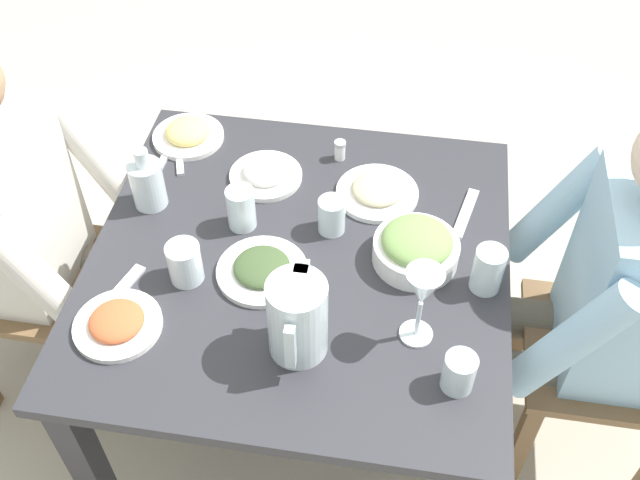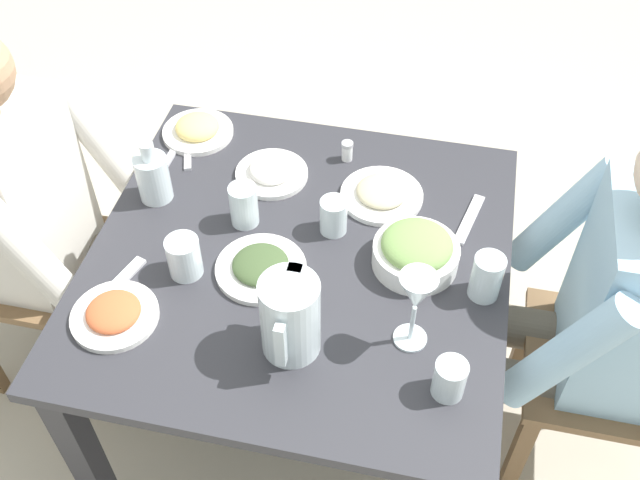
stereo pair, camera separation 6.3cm
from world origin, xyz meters
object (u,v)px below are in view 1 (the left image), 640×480
water_glass_near_left (185,263)px  wine_glass (423,292)px  diner_near (53,230)px  water_glass_near_right (488,270)px  diner_far (576,296)px  salad_bowl (416,247)px  water_glass_center (459,372)px  water_pitcher (297,318)px  oil_carafe (148,186)px  water_glass_far_left (241,208)px  dining_table (300,287)px  salt_shaker (340,150)px  plate_dolmas (262,269)px  plate_beans (377,191)px  water_glass_far_right (332,215)px  plate_rice_curry (117,323)px  plate_yoghurt (266,173)px  plate_fries (188,134)px

water_glass_near_left → wine_glass: (0.08, 0.51, 0.09)m
diner_near → water_glass_near_left: diner_near is taller
water_glass_near_right → wine_glass: bearing=-42.0°
diner_far → salad_bowl: bearing=-86.5°
water_glass_center → water_pitcher: bearing=-97.1°
wine_glass → oil_carafe: 0.73m
water_glass_far_left → water_pitcher: bearing=30.8°
oil_carafe → water_glass_center: bearing=62.0°
dining_table → salt_shaker: salt_shaker is taller
salad_bowl → water_glass_near_right: size_ratio=1.75×
salad_bowl → plate_dolmas: (0.09, -0.33, -0.03)m
water_glass_center → salt_shaker: 0.71m
diner_far → oil_carafe: 1.04m
plate_beans → water_glass_far_right: (0.13, -0.09, 0.03)m
plate_rice_curry → oil_carafe: bearing=-172.8°
plate_beans → plate_yoghurt: plate_yoghurt is taller
plate_dolmas → oil_carafe: 0.36m
water_glass_center → oil_carafe: 0.85m
dining_table → salad_bowl: size_ratio=4.90×
dining_table → water_glass_far_left: water_glass_far_left is taller
water_glass_near_right → water_glass_far_right: water_glass_near_right is taller
plate_beans → oil_carafe: 0.55m
water_glass_center → water_glass_far_left: size_ratio=0.81×
plate_yoghurt → water_glass_far_left: size_ratio=1.71×
wine_glass → water_glass_far_right: bearing=-141.4°
dining_table → wine_glass: (0.18, 0.28, 0.25)m
water_pitcher → water_glass_far_right: size_ratio=2.11×
diner_near → plate_beans: 0.82m
diner_far → plate_rice_curry: 1.03m
dining_table → diner_far: diner_far is taller
diner_near → water_glass_center: diner_near is taller
water_glass_near_left → water_glass_far_right: bearing=123.8°
water_glass_near_left → water_glass_near_right: water_glass_near_right is taller
plate_yoghurt → plate_fries: bearing=-116.9°
salad_bowl → plate_yoghurt: 0.44m
salad_bowl → water_glass_far_right: (-0.07, -0.20, 0.00)m
diner_near → plate_beans: (-0.16, 0.79, 0.10)m
water_glass_far_right → water_glass_far_left: size_ratio=0.84×
plate_rice_curry → plate_dolmas: 0.33m
water_pitcher → wine_glass: (-0.07, 0.23, 0.05)m
dining_table → oil_carafe: 0.43m
plate_rice_curry → salt_shaker: bearing=147.7°
diner_near → salt_shaker: (-0.29, 0.68, 0.11)m
water_glass_near_right → plate_rice_curry: bearing=-72.8°
plate_beans → oil_carafe: oil_carafe is taller
salad_bowl → water_glass_far_left: size_ratio=1.81×
water_pitcher → oil_carafe: bearing=-130.0°
plate_yoghurt → plate_fries: (-0.12, -0.23, 0.00)m
plate_yoghurt → salt_shaker: bearing=121.1°
dining_table → wine_glass: size_ratio=4.83×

